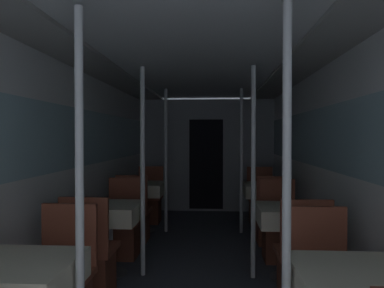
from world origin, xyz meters
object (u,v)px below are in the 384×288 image
object	(u,v)px
chair_left_far_2	(149,205)
chair_right_near_2	(271,223)
support_pole_left_0	(80,201)
dining_table_left_2	(143,191)
dining_table_right_2	(265,192)
chair_right_near_1	(302,270)
chair_right_far_2	(261,206)
support_pole_right_1	(253,172)
chair_left_far_1	(123,232)
support_pole_left_1	(143,171)
dining_table_left_1	(109,215)
support_pole_right_0	(287,203)
support_pole_right_2	(241,161)
support_pole_left_2	(166,160)
chair_right_far_1	(279,235)
dining_table_right_1	(289,218)
dining_table_left_0	(18,282)
chair_left_near_2	(134,221)
chair_left_near_1	(91,266)

from	to	relation	value
chair_left_far_2	chair_right_near_2	world-z (taller)	same
support_pole_left_0	chair_right_near_2	xyz separation A→B (m)	(1.47, 2.96, -0.78)
dining_table_left_2	dining_table_right_2	size ratio (longest dim) A/B	1.00
chair_right_near_1	chair_right_far_2	world-z (taller)	same
support_pole_right_1	chair_right_far_2	distance (m)	2.49
support_pole_left_0	chair_left_far_1	xyz separation A→B (m)	(-0.35, 2.33, -0.78)
support_pole_left_1	chair_right_near_2	distance (m)	2.05
support_pole_right_1	dining_table_right_2	distance (m)	1.86
support_pole_left_1	dining_table_left_1	bearing A→B (deg)	180.00
support_pole_right_0	chair_left_far_1	bearing A→B (deg)	122.26
chair_right_near_1	support_pole_right_2	world-z (taller)	support_pole_right_2
dining_table_left_1	chair_right_far_2	bearing A→B (deg)	51.96
support_pole_left_2	chair_right_far_2	bearing A→B (deg)	21.10
dining_table_left_2	support_pole_right_2	xyz separation A→B (m)	(1.47, 0.00, 0.46)
support_pole_left_1	support_pole_right_2	distance (m)	2.09
chair_right_far_1	chair_right_far_2	distance (m)	1.77
support_pole_right_1	support_pole_right_2	size ratio (longest dim) A/B	1.00
dining_table_right_1	chair_right_near_1	xyz separation A→B (m)	(0.00, -0.57, -0.32)
support_pole_left_0	dining_table_right_2	size ratio (longest dim) A/B	2.94
dining_table_right_2	support_pole_right_1	bearing A→B (deg)	-101.31
chair_left_far_2	chair_right_far_2	distance (m)	1.83
chair_right_far_2	support_pole_left_0	bearing A→B (deg)	70.24
dining_table_left_2	support_pole_right_0	xyz separation A→B (m)	(1.47, -3.53, 0.46)
chair_left_far_2	dining_table_right_2	size ratio (longest dim) A/B	1.26
chair_left_far_2	dining_table_right_1	distance (m)	2.98
chair_left_far_2	chair_right_near_2	distance (m)	2.15
chair_right_far_2	support_pole_left_2	bearing A→B (deg)	21.10
dining_table_left_1	dining_table_right_2	bearing A→B (deg)	44.04
chair_left_far_1	chair_left_far_2	bearing A→B (deg)	-90.00
chair_right_near_2	chair_left_far_1	bearing A→B (deg)	-160.99
dining_table_left_0	support_pole_right_0	world-z (taller)	support_pole_right_0
dining_table_right_1	support_pole_left_1	bearing A→B (deg)	180.00
chair_left_far_1	dining_table_left_2	xyz separation A→B (m)	(0.00, 1.20, 0.32)
chair_left_near_2	support_pole_right_1	world-z (taller)	support_pole_right_1
support_pole_left_1	chair_left_near_1	bearing A→B (deg)	-121.85
support_pole_right_1	support_pole_right_0	bearing A→B (deg)	-90.00
dining_table_left_2	dining_table_right_2	world-z (taller)	same
chair_left_near_1	support_pole_left_1	bearing A→B (deg)	58.15
chair_left_far_1	chair_right_far_1	bearing A→B (deg)	-180.00
support_pole_left_0	chair_left_far_1	bearing A→B (deg)	98.60
support_pole_right_1	chair_right_far_2	xyz separation A→B (m)	(0.35, 2.33, -0.78)
dining_table_left_0	support_pole_right_0	size ratio (longest dim) A/B	0.34
support_pole_left_1	dining_table_right_2	world-z (taller)	support_pole_left_1
support_pole_left_0	chair_left_near_1	world-z (taller)	support_pole_left_0
dining_table_left_2	chair_left_near_2	distance (m)	0.65
dining_table_left_1	support_pole_left_1	world-z (taller)	support_pole_left_1
chair_left_far_2	support_pole_left_1	bearing A→B (deg)	98.60
dining_table_left_0	chair_left_near_2	distance (m)	2.98
dining_table_right_2	chair_right_near_2	size ratio (longest dim) A/B	0.79
chair_right_far_2	chair_right_near_1	bearing A→B (deg)	90.00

